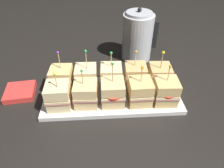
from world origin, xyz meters
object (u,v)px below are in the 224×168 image
at_px(sandwich_back_center, 111,77).
at_px(sandwich_back_right, 135,76).
at_px(serving_platter, 112,95).
at_px(sandwich_back_left, 86,78).
at_px(sandwich_front_center, 112,93).
at_px(napkin_stack, 20,92).
at_px(sandwich_front_left, 86,94).
at_px(sandwich_back_far_right, 159,76).
at_px(sandwich_front_right, 140,92).
at_px(sandwich_front_far_left, 59,96).
at_px(sandwich_front_far_right, 165,91).
at_px(kettle_steel, 138,36).
at_px(sandwich_back_far_left, 62,79).

xyz_separation_m(sandwich_back_center, sandwich_back_right, (0.10, -0.00, -0.00)).
height_order(sandwich_back_center, sandwich_back_right, same).
bearing_deg(serving_platter, sandwich_back_right, 26.91).
bearing_deg(sandwich_back_right, sandwich_back_left, -179.95).
distance_m(sandwich_front_center, napkin_stack, 0.39).
height_order(serving_platter, sandwich_front_left, sandwich_front_left).
height_order(sandwich_front_left, sandwich_back_left, sandwich_back_left).
bearing_deg(sandwich_back_far_right, serving_platter, -167.00).
relative_size(sandwich_front_left, sandwich_front_right, 0.96).
relative_size(sandwich_front_far_left, sandwich_front_far_right, 0.96).
bearing_deg(sandwich_back_left, sandwich_front_far_left, -133.21).
relative_size(serving_platter, sandwich_front_right, 3.33).
height_order(sandwich_front_far_left, sandwich_front_far_right, sandwich_front_far_right).
height_order(sandwich_front_far_left, kettle_steel, kettle_steel).
height_order(sandwich_front_far_left, sandwich_front_left, sandwich_front_far_left).
relative_size(sandwich_front_far_left, napkin_stack, 1.23).
distance_m(sandwich_front_far_left, sandwich_front_left, 0.10).
bearing_deg(sandwich_front_far_left, sandwich_front_center, 1.63).
bearing_deg(sandwich_front_far_left, sandwich_back_far_right, 13.96).
bearing_deg(sandwich_back_far_left, sandwich_front_far_left, -89.30).
bearing_deg(sandwich_front_far_left, napkin_stack, 152.01).
xyz_separation_m(serving_platter, kettle_steel, (0.14, 0.30, 0.11)).
bearing_deg(kettle_steel, napkin_stack, -153.38).
xyz_separation_m(sandwich_front_far_left, sandwich_back_far_left, (-0.00, 0.10, 0.00)).
relative_size(sandwich_front_far_right, kettle_steel, 0.63).
xyz_separation_m(serving_platter, sandwich_front_center, (-0.00, -0.05, 0.06)).
bearing_deg(sandwich_back_left, sandwich_front_right, -26.06).
bearing_deg(napkin_stack, sandwich_front_right, -10.90).
xyz_separation_m(sandwich_back_center, sandwich_back_far_right, (0.20, -0.00, -0.00)).
height_order(sandwich_back_far_left, sandwich_back_right, sandwich_back_far_left).
relative_size(sandwich_front_far_right, sandwich_back_far_left, 0.95).
bearing_deg(sandwich_front_far_right, sandwich_back_far_right, 89.07).
bearing_deg(serving_platter, sandwich_front_right, -25.95).
height_order(sandwich_front_center, sandwich_back_left, sandwich_back_left).
xyz_separation_m(sandwich_back_far_left, sandwich_back_left, (0.10, 0.00, 0.00)).
xyz_separation_m(sandwich_front_center, sandwich_back_right, (0.10, 0.10, -0.00)).
distance_m(sandwich_front_far_right, sandwich_back_center, 0.22).
bearing_deg(sandwich_front_right, sandwich_front_far_right, -1.97).
bearing_deg(sandwich_back_left, sandwich_back_far_left, -179.23).
height_order(sandwich_back_far_left, kettle_steel, kettle_steel).
relative_size(serving_platter, sandwich_back_right, 3.32).
height_order(sandwich_front_center, sandwich_back_center, sandwich_front_center).
distance_m(sandwich_front_right, kettle_steel, 0.36).
bearing_deg(sandwich_front_far_left, sandwich_back_left, 46.79).
distance_m(sandwich_back_far_left, kettle_steel, 0.43).
height_order(sandwich_front_far_right, sandwich_back_right, same).
xyz_separation_m(sandwich_front_far_right, sandwich_back_far_right, (0.00, 0.10, -0.00)).
distance_m(sandwich_front_center, kettle_steel, 0.38).
distance_m(sandwich_front_far_left, sandwich_back_far_left, 0.10).
distance_m(sandwich_front_right, sandwich_back_far_right, 0.14).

